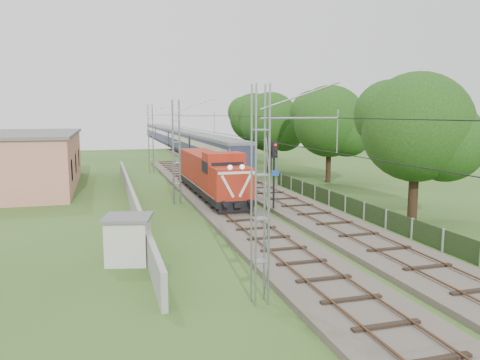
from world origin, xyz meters
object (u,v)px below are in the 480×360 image
object	(u,v)px
locomotive	(211,173)
relay_hut	(128,239)
coach_rake	(176,137)
signal_post	(274,164)

from	to	relation	value
locomotive	relay_hut	size ratio (longest dim) A/B	6.14
locomotive	coach_rake	bearing A→B (deg)	84.51
signal_post	relay_hut	size ratio (longest dim) A/B	1.96
coach_rake	signal_post	world-z (taller)	signal_post
coach_rake	relay_hut	xyz separation A→B (m)	(-12.40, -67.26, -1.37)
locomotive	relay_hut	distance (m)	16.94
locomotive	signal_post	distance (m)	7.52
signal_post	locomotive	bearing A→B (deg)	114.34
locomotive	coach_rake	world-z (taller)	locomotive
relay_hut	locomotive	bearing A→B (deg)	64.05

